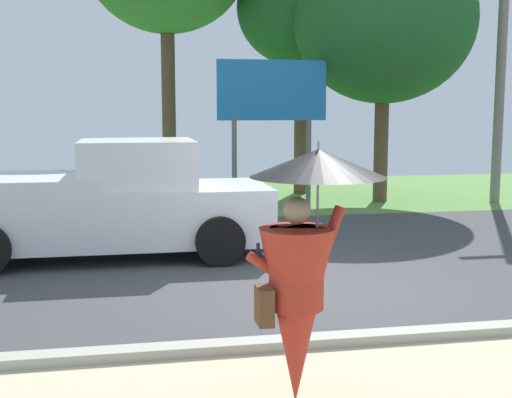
# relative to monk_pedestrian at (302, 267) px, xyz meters

# --- Properties ---
(ground_plane) EXTENTS (40.00, 22.00, 0.20)m
(ground_plane) POSITION_rel_monk_pedestrian_xyz_m (0.91, 6.20, -1.19)
(ground_plane) COLOR #424244
(monk_pedestrian) EXTENTS (1.12, 1.08, 2.13)m
(monk_pedestrian) POSITION_rel_monk_pedestrian_xyz_m (0.00, 0.00, 0.00)
(monk_pedestrian) COLOR #B22D1E
(monk_pedestrian) RESTS_ON ground_plane
(pickup_truck) EXTENTS (5.20, 2.28, 1.88)m
(pickup_truck) POSITION_rel_monk_pedestrian_xyz_m (-1.67, 5.90, -0.27)
(pickup_truck) COLOR silver
(pickup_truck) RESTS_ON ground_plane
(utility_pole) EXTENTS (1.80, 0.24, 7.55)m
(utility_pole) POSITION_rel_monk_pedestrian_xyz_m (7.78, 10.40, 2.81)
(utility_pole) COLOR gray
(utility_pole) RESTS_ON ground_plane
(roadside_billboard) EXTENTS (2.60, 0.12, 3.50)m
(roadside_billboard) POSITION_rel_monk_pedestrian_xyz_m (1.99, 10.45, 1.41)
(roadside_billboard) COLOR slate
(roadside_billboard) RESTS_ON ground_plane
(tree_right_mid) EXTENTS (3.54, 3.54, 6.70)m
(tree_right_mid) POSITION_rel_monk_pedestrian_xyz_m (3.37, 13.12, 3.92)
(tree_right_mid) COLOR brown
(tree_right_mid) RESTS_ON ground_plane
(tree_right_far) EXTENTS (4.55, 4.55, 6.63)m
(tree_right_far) POSITION_rel_monk_pedestrian_xyz_m (5.00, 11.20, 3.41)
(tree_right_far) COLOR brown
(tree_right_far) RESTS_ON ground_plane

